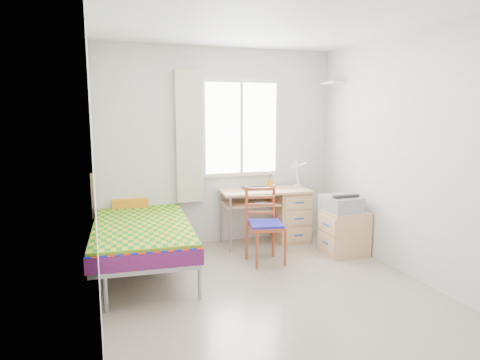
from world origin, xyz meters
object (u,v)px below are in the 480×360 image
object	(u,v)px
bed	(141,227)
chair	(265,220)
desk	(285,212)
printer	(341,203)
cabinet	(344,232)

from	to	relation	value
bed	chair	world-z (taller)	bed
desk	chair	distance (m)	0.89
bed	desk	size ratio (longest dim) A/B	1.88
desk	printer	bearing A→B (deg)	-54.47
chair	cabinet	bearing A→B (deg)	8.46
bed	cabinet	size ratio (longest dim) A/B	4.18
desk	cabinet	size ratio (longest dim) A/B	2.23
bed	cabinet	bearing A→B (deg)	-4.90
desk	printer	xyz separation A→B (m)	(0.42, -0.71, 0.25)
chair	printer	bearing A→B (deg)	9.61
cabinet	desk	bearing A→B (deg)	122.98
chair	printer	world-z (taller)	chair
desk	printer	distance (m)	0.86
cabinet	printer	bearing A→B (deg)	152.54
chair	printer	size ratio (longest dim) A/B	1.96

